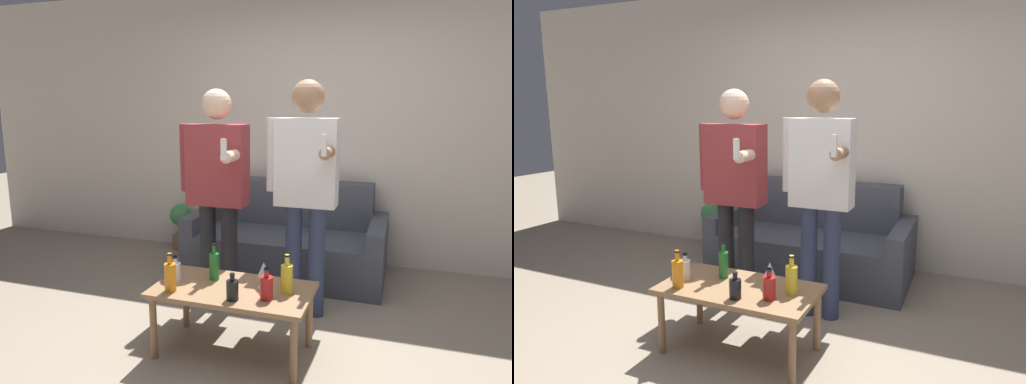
{
  "view_description": "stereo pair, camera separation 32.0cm",
  "coord_description": "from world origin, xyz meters",
  "views": [
    {
      "loc": [
        0.82,
        -2.4,
        1.56
      ],
      "look_at": [
        -0.17,
        0.59,
        0.95
      ],
      "focal_mm": 32.0,
      "sensor_mm": 36.0,
      "label": 1
    },
    {
      "loc": [
        1.12,
        -2.28,
        1.56
      ],
      "look_at": [
        -0.17,
        0.59,
        0.95
      ],
      "focal_mm": 32.0,
      "sensor_mm": 36.0,
      "label": 2
    }
  ],
  "objects": [
    {
      "name": "bottle_clear",
      "position": [
        0.09,
        -0.01,
        0.51
      ],
      "size": [
        0.08,
        0.08,
        0.19
      ],
      "color": "#B21E1E",
      "rests_on": "coffee_table"
    },
    {
      "name": "coffee_table",
      "position": [
        -0.16,
        0.09,
        0.38
      ],
      "size": [
        0.99,
        0.53,
        0.44
      ],
      "color": "#8E6B47",
      "rests_on": "ground_plane"
    },
    {
      "name": "bottle_dark",
      "position": [
        0.18,
        0.12,
        0.53
      ],
      "size": [
        0.07,
        0.07,
        0.24
      ],
      "color": "yellow",
      "rests_on": "coffee_table"
    },
    {
      "name": "ground_plane",
      "position": [
        0.0,
        0.0,
        0.0
      ],
      "size": [
        16.0,
        16.0,
        0.0
      ],
      "primitive_type": "plane",
      "color": "gray"
    },
    {
      "name": "bottle_red",
      "position": [
        -0.5,
        -0.08,
        0.53
      ],
      "size": [
        0.07,
        0.07,
        0.24
      ],
      "color": "orange",
      "rests_on": "coffee_table"
    },
    {
      "name": "bottle_yellow",
      "position": [
        -0.32,
        0.18,
        0.53
      ],
      "size": [
        0.06,
        0.06,
        0.24
      ],
      "color": "#23752D",
      "rests_on": "coffee_table"
    },
    {
      "name": "wall_back",
      "position": [
        0.0,
        2.08,
        1.35
      ],
      "size": [
        8.0,
        0.06,
        2.7
      ],
      "color": "beige",
      "rests_on": "ground_plane"
    },
    {
      "name": "couch",
      "position": [
        -0.19,
        1.6,
        0.29
      ],
      "size": [
        1.77,
        0.89,
        0.83
      ],
      "color": "#474C56",
      "rests_on": "ground_plane"
    },
    {
      "name": "bottle_green",
      "position": [
        -0.54,
        0.07,
        0.5
      ],
      "size": [
        0.07,
        0.07,
        0.17
      ],
      "color": "silver",
      "rests_on": "coffee_table"
    },
    {
      "name": "person_standing_right",
      "position": [
        0.14,
        0.77,
        1.02
      ],
      "size": [
        0.52,
        0.44,
        1.73
      ],
      "color": "navy",
      "rests_on": "ground_plane"
    },
    {
      "name": "potted_plant",
      "position": [
        -1.46,
        1.89,
        0.29
      ],
      "size": [
        0.24,
        0.24,
        0.5
      ],
      "color": "#936042",
      "rests_on": "ground_plane"
    },
    {
      "name": "bottle_orange",
      "position": [
        -0.09,
        -0.08,
        0.5
      ],
      "size": [
        0.07,
        0.07,
        0.16
      ],
      "color": "black",
      "rests_on": "coffee_table"
    },
    {
      "name": "person_standing_left",
      "position": [
        -0.53,
        0.72,
        0.98
      ],
      "size": [
        0.53,
        0.44,
        1.67
      ],
      "color": "#232328",
      "rests_on": "ground_plane"
    },
    {
      "name": "wine_glass_near",
      "position": [
        0.02,
        0.15,
        0.55
      ],
      "size": [
        0.08,
        0.08,
        0.17
      ],
      "color": "silver",
      "rests_on": "coffee_table"
    }
  ]
}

